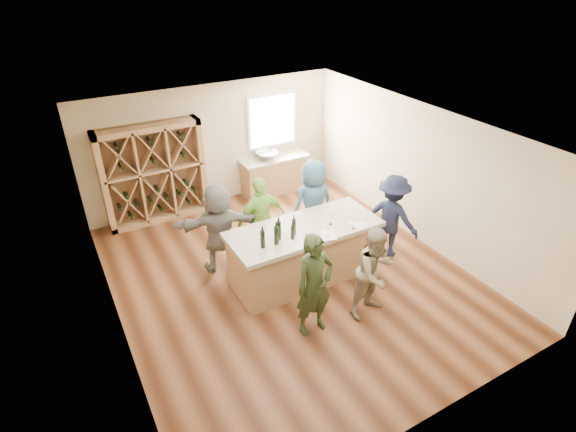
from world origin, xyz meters
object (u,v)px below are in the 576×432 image
wine_bottle_b (276,236)px  person_far_right (313,203)px  wine_bottle_a (263,239)px  tasting_counter_base (304,255)px  wine_rack (154,174)px  wine_bottle_e (294,227)px  person_near_right (375,272)px  wine_bottle_d (293,232)px  sink (267,155)px  person_server (392,217)px  person_near_left (314,285)px  person_far_left (219,228)px  wine_bottle_c (279,230)px  person_far_mid (261,219)px

wine_bottle_b → person_far_right: bearing=38.9°
wine_bottle_a → tasting_counter_base: bearing=12.2°
tasting_counter_base → wine_bottle_b: wine_bottle_b is taller
wine_rack → person_far_right: (2.49, -2.50, -0.20)m
wine_bottle_e → person_near_right: bearing=-57.6°
wine_rack → wine_bottle_d: bearing=-69.8°
sink → person_near_right: (-0.47, -4.72, -0.21)m
sink → tasting_counter_base: size_ratio=0.21×
person_near_right → person_server: size_ratio=0.94×
tasting_counter_base → person_near_left: (-0.56, -1.22, 0.37)m
wine_bottle_e → person_near_left: 1.20m
wine_rack → person_near_right: 5.29m
tasting_counter_base → person_near_right: bearing=-69.0°
wine_bottle_e → person_server: bearing=-1.9°
wine_bottle_d → person_far_left: person_far_left is taller
wine_bottle_a → person_near_left: 1.14m
person_server → person_far_left: bearing=44.6°
tasting_counter_base → wine_bottle_a: size_ratio=8.33×
wine_bottle_c → wine_rack: bearing=108.0°
person_far_left → wine_bottle_b: bearing=126.2°
tasting_counter_base → person_server: bearing=-5.3°
wine_rack → person_far_left: size_ratio=1.25×
wine_bottle_c → person_near_left: (0.00, -1.12, -0.37)m
person_near_left → person_near_right: person_near_left is taller
sink → wine_bottle_c: size_ratio=1.64×
person_server → person_far_mid: 2.49m
tasting_counter_base → wine_bottle_e: size_ratio=9.12×
wine_bottle_c → wine_bottle_e: bearing=-0.1°
wine_bottle_a → person_far_right: 2.07m
tasting_counter_base → wine_bottle_c: size_ratio=7.86×
sink → wine_bottle_a: size_ratio=1.74×
wine_bottle_d → person_near_left: person_near_left is taller
wine_bottle_a → wine_bottle_e: bearing=8.6°
person_near_left → sink: bearing=69.9°
wine_bottle_b → wine_bottle_d: 0.31m
sink → wine_bottle_d: wine_bottle_d is taller
wine_bottle_a → person_server: person_server is taller
tasting_counter_base → wine_bottle_a: wine_bottle_a is taller
wine_bottle_a → wine_rack: bearing=102.5°
wine_bottle_d → person_server: (2.22, 0.05, -0.36)m
wine_bottle_e → person_near_left: bearing=-104.3°
person_near_right → person_far_mid: size_ratio=0.94×
wine_bottle_c → person_far_left: bearing=119.3°
sink → wine_bottle_e: bearing=-109.9°
tasting_counter_base → wine_bottle_c: bearing=-169.9°
wine_bottle_c → person_far_right: size_ratio=0.18×
person_near_left → person_far_right: 2.55m
person_near_right → person_far_left: (-1.71, 2.37, 0.08)m
sink → person_server: person_server is taller
wine_bottle_c → wine_bottle_d: wine_bottle_c is taller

